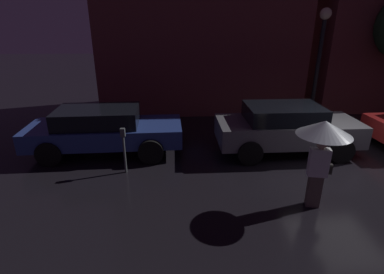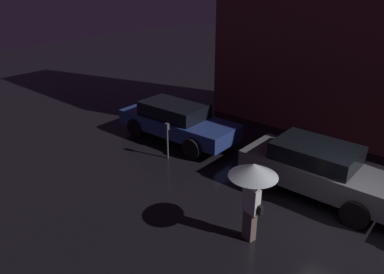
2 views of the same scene
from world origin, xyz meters
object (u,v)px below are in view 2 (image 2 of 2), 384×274
object	(u,v)px
pedestrian_with_umbrella	(253,179)
parking_meter	(167,137)
parked_car_blue	(177,121)
parked_car_grey	(319,169)

from	to	relation	value
pedestrian_with_umbrella	parking_meter	world-z (taller)	pedestrian_with_umbrella
parked_car_blue	pedestrian_with_umbrella	world-z (taller)	pedestrian_with_umbrella
parked_car_blue	parking_meter	distance (m)	1.58
parked_car_blue	parked_car_grey	xyz separation A→B (m)	(5.51, -0.20, 0.03)
parked_car_grey	parking_meter	xyz separation A→B (m)	(-4.69, -1.15, -0.01)
pedestrian_with_umbrella	parking_meter	distance (m)	4.76
parked_car_grey	pedestrian_with_umbrella	world-z (taller)	pedestrian_with_umbrella
parked_car_blue	parked_car_grey	bearing A→B (deg)	-3.99
parked_car_blue	parking_meter	size ratio (longest dim) A/B	3.67
parking_meter	parked_car_blue	bearing A→B (deg)	121.26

